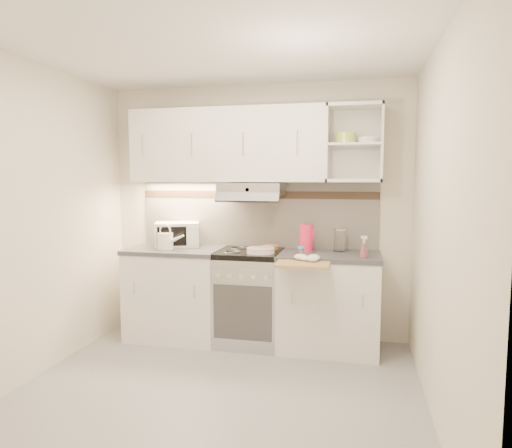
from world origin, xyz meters
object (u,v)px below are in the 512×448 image
microwave (177,234)px  plate_stack (261,250)px  glass_jar (340,240)px  spray_bottle (364,249)px  pink_pitcher (306,238)px  cutting_board (303,263)px  watering_can (166,240)px  electric_range (250,297)px

microwave → plate_stack: size_ratio=2.02×
microwave → glass_jar: microwave is taller
plate_stack → spray_bottle: (0.92, -0.06, 0.06)m
microwave → pink_pitcher: pink_pitcher is taller
cutting_board → plate_stack: bearing=147.1°
microwave → watering_can: (-0.02, -0.21, -0.03)m
electric_range → cutting_board: size_ratio=2.02×
electric_range → pink_pitcher: 0.79m
glass_jar → plate_stack: bearing=-160.4°
spray_bottle → pink_pitcher: bearing=131.9°
glass_jar → cutting_board: bearing=-118.0°
pink_pitcher → glass_jar: 0.31m
glass_jar → spray_bottle: (0.22, -0.31, -0.03)m
electric_range → spray_bottle: size_ratio=4.40×
electric_range → watering_can: watering_can is taller
plate_stack → glass_jar: bearing=19.6°
watering_can → plate_stack: (0.94, -0.01, -0.06)m
plate_stack → pink_pitcher: pink_pitcher is taller
electric_range → glass_jar: bearing=9.5°
spray_bottle → watering_can: bearing=155.7°
pink_pitcher → spray_bottle: size_ratio=1.23×
electric_range → plate_stack: size_ratio=3.52×
plate_stack → cutting_board: bearing=-32.8°
microwave → pink_pitcher: bearing=-22.8°
plate_stack → cutting_board: (0.43, -0.27, -0.05)m
microwave → pink_pitcher: 1.31m
cutting_board → spray_bottle: bearing=23.0°
plate_stack → pink_pitcher: 0.46m
electric_range → microwave: 0.98m
pink_pitcher → plate_stack: bearing=-153.2°
glass_jar → watering_can: bearing=-171.8°
microwave → spray_bottle: (1.83, -0.29, -0.04)m
electric_range → cutting_board: (0.56, -0.39, 0.42)m
pink_pitcher → spray_bottle: 0.58m
plate_stack → pink_pitcher: (0.40, 0.19, 0.10)m
spray_bottle → microwave: bearing=149.0°
electric_range → spray_bottle: 1.19m
glass_jar → microwave: bearing=-179.2°
pink_pitcher → spray_bottle: (0.52, -0.26, -0.05)m
glass_jar → spray_bottle: 0.38m
watering_can → glass_jar: 1.66m
electric_range → plate_stack: 0.50m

